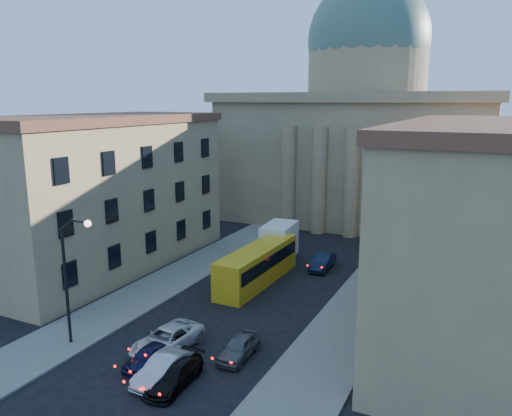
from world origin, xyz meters
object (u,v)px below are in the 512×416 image
at_px(city_bus, 258,264).
at_px(box_truck, 276,245).
at_px(car_right_near, 164,368).
at_px(street_lamp, 71,270).
at_px(car_left_near, 149,356).

relative_size(city_bus, box_truck, 1.64).
relative_size(car_right_near, city_bus, 0.39).
distance_m(street_lamp, city_bus, 17.30).
relative_size(street_lamp, box_truck, 1.25).
height_order(street_lamp, city_bus, street_lamp).
height_order(car_right_near, city_bus, city_bus).
distance_m(street_lamp, car_left_near, 7.57).
relative_size(car_left_near, city_bus, 0.33).
xyz_separation_m(car_left_near, city_bus, (-0.23, 15.89, 1.10)).
bearing_deg(car_left_near, city_bus, 94.42).
xyz_separation_m(city_bus, box_truck, (-0.78, 5.93, 0.04)).
distance_m(street_lamp, box_truck, 22.68).
bearing_deg(car_right_near, car_left_near, 156.32).
height_order(street_lamp, car_right_near, street_lamp).
xyz_separation_m(street_lamp, car_left_near, (5.99, 0.03, -4.64)).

